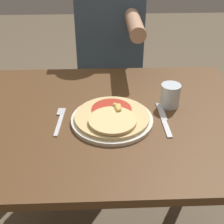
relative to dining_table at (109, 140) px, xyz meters
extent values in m
cube|color=brown|center=(0.00, 0.00, 0.10)|extent=(1.08, 0.82, 0.03)
cylinder|color=brown|center=(-0.48, 0.35, -0.27)|extent=(0.06, 0.06, 0.71)
cylinder|color=brown|center=(0.48, 0.35, -0.27)|extent=(0.06, 0.06, 0.71)
cylinder|color=silver|center=(0.01, -0.04, 0.12)|extent=(0.30, 0.30, 0.01)
cylinder|color=#DBBC7A|center=(0.01, -0.04, 0.14)|extent=(0.27, 0.27, 0.01)
cylinder|color=#B22D1E|center=(0.01, 0.00, 0.14)|extent=(0.15, 0.15, 0.00)
cylinder|color=#E8C881|center=(0.01, -0.08, 0.15)|extent=(0.17, 0.17, 0.01)
cylinder|color=#E5BC5B|center=(0.04, -0.01, 0.16)|extent=(0.02, 0.03, 0.02)
cylinder|color=#E5BC5B|center=(0.03, 0.00, 0.16)|extent=(0.03, 0.03, 0.02)
cylinder|color=#E5BC5B|center=(0.03, -0.02, 0.16)|extent=(0.03, 0.03, 0.02)
cube|color=silver|center=(-0.18, -0.06, 0.12)|extent=(0.02, 0.13, 0.00)
cube|color=silver|center=(-0.18, 0.03, 0.12)|extent=(0.03, 0.05, 0.00)
cube|color=silver|center=(0.20, -0.10, 0.12)|extent=(0.02, 0.10, 0.00)
cube|color=silver|center=(0.20, 0.01, 0.12)|extent=(0.03, 0.12, 0.00)
cylinder|color=silver|center=(0.24, 0.06, 0.16)|extent=(0.08, 0.08, 0.09)
cylinder|color=#2D2D38|center=(-0.05, 0.68, -0.35)|extent=(0.11, 0.11, 0.53)
cylinder|color=#2D2D38|center=(0.11, 0.68, -0.35)|extent=(0.11, 0.11, 0.53)
cube|color=#3D5166|center=(0.03, 0.68, 0.19)|extent=(0.35, 0.22, 0.56)
cylinder|color=tan|center=(0.13, 0.42, 0.33)|extent=(0.07, 0.30, 0.07)
camera|label=1|loc=(-0.03, -0.97, 0.76)|focal=50.00mm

